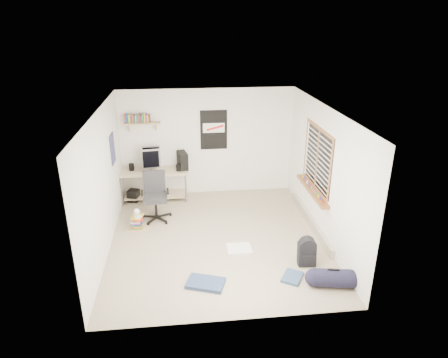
{
  "coord_description": "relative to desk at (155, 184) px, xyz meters",
  "views": [
    {
      "loc": [
        -0.6,
        -6.66,
        3.96
      ],
      "look_at": [
        0.16,
        0.17,
        1.16
      ],
      "focal_mm": 32.0,
      "sensor_mm": 36.0,
      "label": 1
    }
  ],
  "objects": [
    {
      "name": "baseboard_heater",
      "position": [
        3.22,
        -1.69,
        -0.28
      ],
      "size": [
        0.08,
        2.5,
        0.18
      ],
      "primitive_type": "cube",
      "color": "#B7B2A8",
      "rests_on": "floor"
    },
    {
      "name": "jeans_a",
      "position": [
        0.95,
        -3.4,
        -0.33
      ],
      "size": [
        0.68,
        0.55,
        0.06
      ],
      "primitive_type": "cube",
      "rotation": [
        0.0,
        0.0,
        -0.34
      ],
      "color": "navy",
      "rests_on": "floor"
    },
    {
      "name": "jeans_b",
      "position": [
        2.37,
        -3.39,
        -0.34
      ],
      "size": [
        0.44,
        0.48,
        0.05
      ],
      "primitive_type": "cube",
      "rotation": [
        0.0,
        0.0,
        1.02
      ],
      "color": "navy",
      "rests_on": "floor"
    },
    {
      "name": "backpack",
      "position": [
        2.71,
        -3.01,
        -0.16
      ],
      "size": [
        0.32,
        0.27,
        0.4
      ],
      "primitive_type": "cube",
      "rotation": [
        0.0,
        0.0,
        -0.1
      ],
      "color": "black",
      "rests_on": "floor"
    },
    {
      "name": "book_stack",
      "position": [
        -0.29,
        -1.38,
        -0.21
      ],
      "size": [
        0.53,
        0.47,
        0.32
      ],
      "primitive_type": "cube",
      "rotation": [
        0.0,
        0.0,
        -0.2
      ],
      "color": "brown",
      "rests_on": "floor"
    },
    {
      "name": "keyboard",
      "position": [
        0.07,
        -0.28,
        0.35
      ],
      "size": [
        0.4,
        0.14,
        0.02
      ],
      "primitive_type": "cube",
      "rotation": [
        0.0,
        0.0,
        -0.01
      ],
      "color": "black",
      "rests_on": "desk"
    },
    {
      "name": "left_wall",
      "position": [
        -0.74,
        -1.99,
        0.89
      ],
      "size": [
        0.01,
        4.5,
        2.5
      ],
      "primitive_type": "cube",
      "color": "silver",
      "rests_on": "ground"
    },
    {
      "name": "pc_tower",
      "position": [
        0.67,
        0.01,
        0.55
      ],
      "size": [
        0.26,
        0.42,
        0.41
      ],
      "primitive_type": "cube",
      "rotation": [
        0.0,
        0.0,
        0.22
      ],
      "color": "black",
      "rests_on": "desk"
    },
    {
      "name": "floor",
      "position": [
        1.26,
        -1.99,
        -0.37
      ],
      "size": [
        4.0,
        4.5,
        0.01
      ],
      "primitive_type": "cube",
      "color": "gray",
      "rests_on": "ground"
    },
    {
      "name": "speaker_left",
      "position": [
        -0.49,
        0.01,
        0.43
      ],
      "size": [
        0.11,
        0.11,
        0.18
      ],
      "primitive_type": "cube",
      "rotation": [
        0.0,
        0.0,
        -0.33
      ],
      "color": "black",
      "rests_on": "desk"
    },
    {
      "name": "wall_shelf",
      "position": [
        -0.19,
        0.15,
        1.42
      ],
      "size": [
        0.8,
        0.22,
        0.24
      ],
      "primitive_type": "cube",
      "color": "tan",
      "rests_on": "back_wall"
    },
    {
      "name": "poster_left_wall",
      "position": [
        -0.72,
        -0.79,
        1.14
      ],
      "size": [
        0.02,
        0.42,
        0.6
      ],
      "primitive_type": "cube",
      "color": "navy",
      "rests_on": "left_wall"
    },
    {
      "name": "desk",
      "position": [
        0.0,
        0.0,
        0.0
      ],
      "size": [
        1.7,
        1.19,
        0.71
      ],
      "primitive_type": "cube",
      "rotation": [
        0.0,
        0.0,
        0.36
      ],
      "color": "#D2B291",
      "rests_on": "floor"
    },
    {
      "name": "office_chair",
      "position": [
        0.08,
        -1.06,
        0.12
      ],
      "size": [
        0.72,
        0.72,
        1.02
      ],
      "primitive_type": "cube",
      "rotation": [
        0.0,
        0.0,
        0.08
      ],
      "color": "#28272A",
      "rests_on": "floor"
    },
    {
      "name": "desk_lamp",
      "position": [
        -0.27,
        -1.4,
        0.02
      ],
      "size": [
        0.17,
        0.24,
        0.22
      ],
      "primitive_type": "cube",
      "rotation": [
        0.0,
        0.0,
        0.19
      ],
      "color": "white",
      "rests_on": "book_stack"
    },
    {
      "name": "poster_back_wall",
      "position": [
        1.41,
        0.24,
        1.19
      ],
      "size": [
        0.62,
        0.03,
        0.92
      ],
      "primitive_type": "cube",
      "color": "black",
      "rests_on": "back_wall"
    },
    {
      "name": "duffel_bag",
      "position": [
        2.94,
        -3.65,
        -0.22
      ],
      "size": [
        0.34,
        0.34,
        0.58
      ],
      "primitive_type": "cylinder",
      "rotation": [
        0.0,
        0.0,
        -0.18
      ],
      "color": "black",
      "rests_on": "floor"
    },
    {
      "name": "tshirt",
      "position": [
        1.63,
        -2.43,
        -0.34
      ],
      "size": [
        0.45,
        0.38,
        0.04
      ],
      "primitive_type": "cube",
      "rotation": [
        0.0,
        0.0,
        0.02
      ],
      "color": "silver",
      "rests_on": "floor"
    },
    {
      "name": "subwoofer",
      "position": [
        -0.49,
        -0.1,
        -0.22
      ],
      "size": [
        0.3,
        0.3,
        0.27
      ],
      "primitive_type": "cube",
      "rotation": [
        0.0,
        0.0,
        -0.33
      ],
      "color": "black",
      "rests_on": "floor"
    },
    {
      "name": "back_wall",
      "position": [
        1.26,
        0.26,
        0.89
      ],
      "size": [
        4.0,
        0.01,
        2.5
      ],
      "primitive_type": "cube",
      "color": "silver",
      "rests_on": "ground"
    },
    {
      "name": "monitor_left",
      "position": [
        -0.03,
        0.01,
        0.57
      ],
      "size": [
        0.41,
        0.11,
        0.45
      ],
      "primitive_type": "cube",
      "rotation": [
        0.0,
        0.0,
        0.02
      ],
      "color": "#B9B8BE",
      "rests_on": "desk"
    },
    {
      "name": "monitor_right",
      "position": [
        -0.02,
        -0.21,
        0.56
      ],
      "size": [
        0.4,
        0.15,
        0.43
      ],
      "primitive_type": "cube",
      "rotation": [
        0.0,
        0.0,
        0.14
      ],
      "color": "#ACADB2",
      "rests_on": "desk"
    },
    {
      "name": "right_wall",
      "position": [
        3.27,
        -1.99,
        0.89
      ],
      "size": [
        0.01,
        4.5,
        2.5
      ],
      "primitive_type": "cube",
      "color": "silver",
      "rests_on": "ground"
    },
    {
      "name": "window",
      "position": [
        3.21,
        -1.69,
        1.08
      ],
      "size": [
        0.1,
        1.5,
        1.26
      ],
      "primitive_type": "cube",
      "color": "brown",
      "rests_on": "right_wall"
    },
    {
      "name": "speaker_right",
      "position": [
        0.57,
        -0.14,
        0.43
      ],
      "size": [
        0.11,
        0.11,
        0.18
      ],
      "primitive_type": "cube",
      "rotation": [
        0.0,
        0.0,
        -0.35
      ],
      "color": "black",
      "rests_on": "desk"
    },
    {
      "name": "ceiling",
      "position": [
        1.26,
        -1.99,
        2.14
      ],
      "size": [
        4.0,
        4.5,
        0.01
      ],
      "primitive_type": "cube",
      "color": "white",
      "rests_on": "ground"
    }
  ]
}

